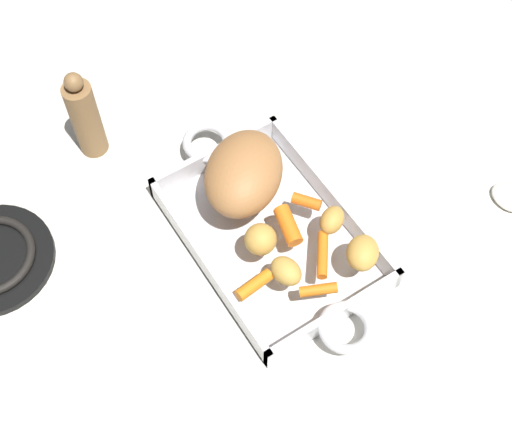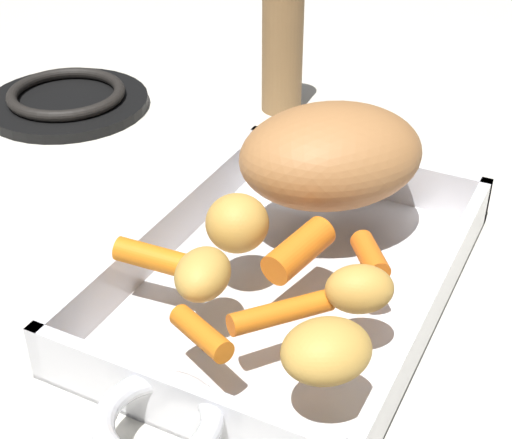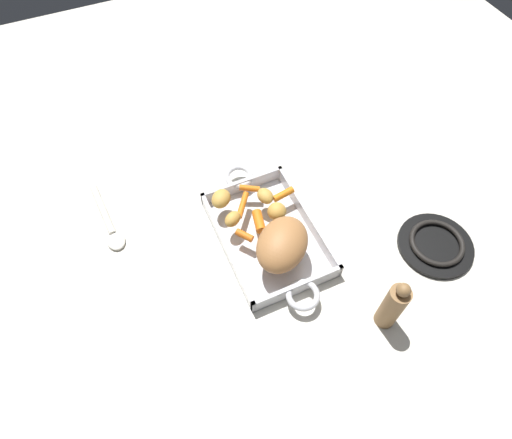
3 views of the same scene
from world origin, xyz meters
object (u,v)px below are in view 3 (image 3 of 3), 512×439
(baby_carrot_northwest, at_px, (259,221))
(serving_spoon, at_px, (107,221))
(baby_carrot_center_left, at_px, (249,188))
(baby_carrot_northeast, at_px, (243,205))
(baby_carrot_southwest, at_px, (244,234))
(potato_golden_small, at_px, (265,196))
(potato_halved, at_px, (233,219))
(baby_carrot_short, at_px, (283,194))
(stove_burner_rear, at_px, (436,244))
(pork_roast, at_px, (283,244))
(potato_whole, at_px, (277,211))
(potato_corner, at_px, (221,199))
(roasting_dish, at_px, (268,234))
(pepper_mill, at_px, (393,306))

(baby_carrot_northwest, relative_size, serving_spoon, 0.27)
(baby_carrot_center_left, height_order, baby_carrot_northeast, same)
(baby_carrot_southwest, relative_size, potato_golden_small, 0.90)
(baby_carrot_northeast, distance_m, serving_spoon, 0.34)
(potato_halved, xyz_separation_m, serving_spoon, (0.15, 0.28, -0.05))
(baby_carrot_short, relative_size, stove_burner_rear, 0.30)
(pork_roast, relative_size, stove_burner_rear, 0.82)
(potato_whole, bearing_deg, potato_corner, 49.45)
(stove_burner_rear, bearing_deg, baby_carrot_southwest, 65.68)
(pork_roast, height_order, serving_spoon, pork_roast)
(pork_roast, height_order, baby_carrot_southwest, pork_roast)
(roasting_dish, relative_size, baby_carrot_center_left, 8.55)
(baby_carrot_southwest, distance_m, baby_carrot_northwest, 0.05)
(potato_halved, distance_m, serving_spoon, 0.32)
(stove_burner_rear, bearing_deg, potato_whole, 57.41)
(potato_golden_small, bearing_deg, baby_carrot_northwest, 143.59)
(pork_roast, distance_m, baby_carrot_center_left, 0.20)
(baby_carrot_short, xyz_separation_m, potato_golden_small, (0.01, 0.05, 0.01))
(roasting_dish, height_order, potato_halved, potato_halved)
(potato_whole, distance_m, potato_corner, 0.14)
(baby_carrot_northwest, height_order, pepper_mill, pepper_mill)
(pork_roast, xyz_separation_m, baby_carrot_short, (0.14, -0.07, -0.03))
(pork_roast, xyz_separation_m, potato_corner, (0.19, 0.08, -0.02))
(baby_carrot_southwest, distance_m, serving_spoon, 0.35)
(roasting_dish, height_order, pepper_mill, pepper_mill)
(potato_whole, bearing_deg, baby_carrot_short, -40.72)
(roasting_dish, bearing_deg, stove_burner_rear, -117.40)
(roasting_dish, xyz_separation_m, baby_carrot_northwest, (0.02, 0.01, 0.04))
(baby_carrot_northwest, height_order, baby_carrot_northeast, baby_carrot_northwest)
(baby_carrot_northeast, relative_size, potato_halved, 1.59)
(roasting_dish, relative_size, pepper_mill, 2.62)
(baby_carrot_short, xyz_separation_m, potato_corner, (0.04, 0.15, 0.01))
(roasting_dish, relative_size, baby_carrot_northwest, 7.68)
(potato_golden_small, distance_m, stove_burner_rear, 0.42)
(baby_carrot_center_left, bearing_deg, pepper_mill, -161.39)
(pork_roast, relative_size, baby_carrot_center_left, 2.85)
(potato_halved, distance_m, potato_corner, 0.07)
(baby_carrot_southwest, bearing_deg, serving_spoon, 55.21)
(pork_roast, relative_size, baby_carrot_northwest, 2.56)
(roasting_dish, relative_size, baby_carrot_short, 8.02)
(baby_carrot_northeast, bearing_deg, potato_corner, 53.86)
(baby_carrot_short, distance_m, potato_corner, 0.15)
(baby_carrot_northwest, relative_size, potato_golden_small, 1.21)
(baby_carrot_center_left, distance_m, pepper_mill, 0.44)
(potato_golden_small, bearing_deg, baby_carrot_southwest, 130.35)
(roasting_dish, xyz_separation_m, pepper_mill, (-0.29, -0.14, 0.06))
(baby_carrot_northeast, bearing_deg, serving_spoon, 69.15)
(potato_whole, height_order, serving_spoon, potato_whole)
(pork_roast, distance_m, potato_halved, 0.14)
(potato_whole, height_order, stove_burner_rear, potato_whole)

